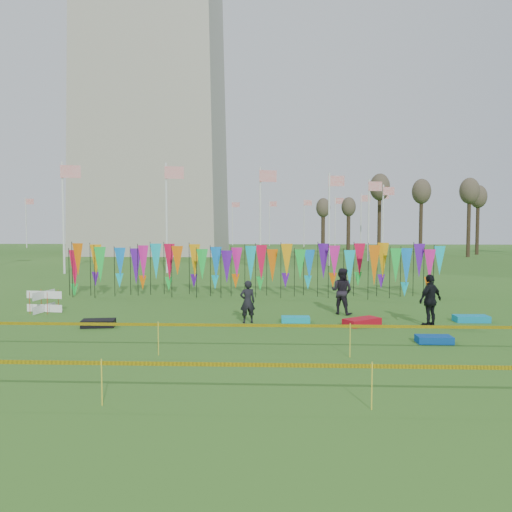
{
  "coord_description": "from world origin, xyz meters",
  "views": [
    {
      "loc": [
        1.29,
        -15.17,
        3.41
      ],
      "look_at": [
        0.41,
        6.0,
        2.14
      ],
      "focal_mm": 35.0,
      "sensor_mm": 36.0,
      "label": 1
    }
  ],
  "objects_px": {
    "person_right": "(430,300)",
    "kite_bag_blue": "(434,339)",
    "kite_bag_turquoise": "(296,319)",
    "box_kite": "(44,301)",
    "kite_bag_red": "(362,322)",
    "kite_bag_teal": "(471,319)",
    "person_mid": "(342,291)",
    "person_left": "(248,302)",
    "kite_bag_black": "(98,323)"
  },
  "relations": [
    {
      "from": "person_right",
      "to": "kite_bag_blue",
      "type": "bearing_deg",
      "value": 40.49
    },
    {
      "from": "kite_bag_turquoise",
      "to": "person_right",
      "type": "bearing_deg",
      "value": -6.97
    },
    {
      "from": "box_kite",
      "to": "kite_bag_red",
      "type": "distance_m",
      "value": 12.34
    },
    {
      "from": "kite_bag_teal",
      "to": "person_mid",
      "type": "bearing_deg",
      "value": 162.76
    },
    {
      "from": "person_left",
      "to": "kite_bag_black",
      "type": "bearing_deg",
      "value": -6.46
    },
    {
      "from": "kite_bag_teal",
      "to": "person_left",
      "type": "bearing_deg",
      "value": -176.08
    },
    {
      "from": "person_right",
      "to": "kite_bag_turquoise",
      "type": "bearing_deg",
      "value": -42.35
    },
    {
      "from": "box_kite",
      "to": "kite_bag_teal",
      "type": "height_order",
      "value": "box_kite"
    },
    {
      "from": "person_mid",
      "to": "kite_bag_red",
      "type": "bearing_deg",
      "value": 131.57
    },
    {
      "from": "person_right",
      "to": "kite_bag_red",
      "type": "relative_size",
      "value": 1.36
    },
    {
      "from": "person_mid",
      "to": "kite_bag_turquoise",
      "type": "xyz_separation_m",
      "value": [
        -1.85,
        -1.7,
        -0.8
      ]
    },
    {
      "from": "person_right",
      "to": "person_mid",
      "type": "bearing_deg",
      "value": -75.24
    },
    {
      "from": "person_mid",
      "to": "kite_bag_black",
      "type": "xyz_separation_m",
      "value": [
        -8.56,
        -2.81,
        -0.77
      ]
    },
    {
      "from": "kite_bag_red",
      "to": "kite_bag_blue",
      "type": "bearing_deg",
      "value": -57.16
    },
    {
      "from": "kite_bag_black",
      "to": "kite_bag_teal",
      "type": "relative_size",
      "value": 0.92
    },
    {
      "from": "kite_bag_turquoise",
      "to": "kite_bag_black",
      "type": "distance_m",
      "value": 6.81
    },
    {
      "from": "kite_bag_red",
      "to": "kite_bag_black",
      "type": "height_order",
      "value": "kite_bag_black"
    },
    {
      "from": "box_kite",
      "to": "person_mid",
      "type": "relative_size",
      "value": 0.48
    },
    {
      "from": "kite_bag_blue",
      "to": "kite_bag_black",
      "type": "distance_m",
      "value": 10.81
    },
    {
      "from": "kite_bag_red",
      "to": "kite_bag_teal",
      "type": "relative_size",
      "value": 1.11
    },
    {
      "from": "person_right",
      "to": "kite_bag_turquoise",
      "type": "height_order",
      "value": "person_right"
    },
    {
      "from": "kite_bag_blue",
      "to": "kite_bag_black",
      "type": "height_order",
      "value": "kite_bag_black"
    },
    {
      "from": "person_left",
      "to": "box_kite",
      "type": "bearing_deg",
      "value": -29.31
    },
    {
      "from": "kite_bag_red",
      "to": "kite_bag_teal",
      "type": "distance_m",
      "value": 4.08
    },
    {
      "from": "kite_bag_turquoise",
      "to": "kite_bag_teal",
      "type": "distance_m",
      "value": 6.28
    },
    {
      "from": "person_right",
      "to": "kite_bag_blue",
      "type": "xyz_separation_m",
      "value": [
        -0.62,
        -2.47,
        -0.79
      ]
    },
    {
      "from": "person_left",
      "to": "kite_bag_blue",
      "type": "xyz_separation_m",
      "value": [
        5.63,
        -2.8,
        -0.65
      ]
    },
    {
      "from": "person_mid",
      "to": "person_right",
      "type": "xyz_separation_m",
      "value": [
        2.7,
        -2.26,
        -0.01
      ]
    },
    {
      "from": "person_right",
      "to": "kite_bag_blue",
      "type": "height_order",
      "value": "person_right"
    },
    {
      "from": "kite_bag_black",
      "to": "person_left",
      "type": "bearing_deg",
      "value": 10.1
    },
    {
      "from": "box_kite",
      "to": "kite_bag_turquoise",
      "type": "relative_size",
      "value": 0.86
    },
    {
      "from": "box_kite",
      "to": "kite_bag_red",
      "type": "bearing_deg",
      "value": -9.73
    },
    {
      "from": "person_mid",
      "to": "person_right",
      "type": "bearing_deg",
      "value": 170.59
    },
    {
      "from": "kite_bag_turquoise",
      "to": "kite_bag_black",
      "type": "xyz_separation_m",
      "value": [
        -6.72,
        -1.11,
        0.03
      ]
    },
    {
      "from": "kite_bag_blue",
      "to": "kite_bag_teal",
      "type": "height_order",
      "value": "kite_bag_teal"
    },
    {
      "from": "person_left",
      "to": "kite_bag_turquoise",
      "type": "bearing_deg",
      "value": 170.82
    },
    {
      "from": "box_kite",
      "to": "kite_bag_turquoise",
      "type": "height_order",
      "value": "box_kite"
    },
    {
      "from": "kite_bag_blue",
      "to": "kite_bag_red",
      "type": "xyz_separation_m",
      "value": [
        -1.66,
        2.57,
        0.01
      ]
    },
    {
      "from": "kite_bag_red",
      "to": "kite_bag_black",
      "type": "relative_size",
      "value": 1.21
    },
    {
      "from": "kite_bag_teal",
      "to": "box_kite",
      "type": "bearing_deg",
      "value": 175.38
    },
    {
      "from": "kite_bag_blue",
      "to": "kite_bag_red",
      "type": "distance_m",
      "value": 3.06
    },
    {
      "from": "kite_bag_turquoise",
      "to": "kite_bag_teal",
      "type": "height_order",
      "value": "kite_bag_teal"
    },
    {
      "from": "kite_bag_teal",
      "to": "kite_bag_blue",
      "type": "bearing_deg",
      "value": -125.04
    },
    {
      "from": "box_kite",
      "to": "kite_bag_red",
      "type": "height_order",
      "value": "box_kite"
    },
    {
      "from": "kite_bag_turquoise",
      "to": "kite_bag_teal",
      "type": "xyz_separation_m",
      "value": [
        6.27,
        0.33,
        0.01
      ]
    },
    {
      "from": "kite_bag_blue",
      "to": "kite_bag_teal",
      "type": "distance_m",
      "value": 4.09
    },
    {
      "from": "kite_bag_red",
      "to": "kite_bag_black",
      "type": "bearing_deg",
      "value": -175.79
    },
    {
      "from": "kite_bag_red",
      "to": "kite_bag_black",
      "type": "distance_m",
      "value": 9.01
    },
    {
      "from": "box_kite",
      "to": "person_mid",
      "type": "xyz_separation_m",
      "value": [
        11.73,
        0.07,
        0.47
      ]
    },
    {
      "from": "kite_bag_teal",
      "to": "kite_bag_black",
      "type": "bearing_deg",
      "value": -173.67
    }
  ]
}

